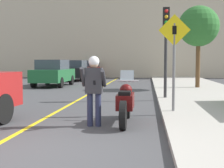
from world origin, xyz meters
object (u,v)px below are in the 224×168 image
motorcycle (125,103)px  street_tree (199,27)px  parked_car_red (92,69)px  parked_car_green (53,73)px  crossing_sign (174,53)px  parked_car_black (75,70)px  person_biker (94,84)px  traffic_light (166,35)px

motorcycle → street_tree: 11.05m
parked_car_red → parked_car_green: bearing=-91.9°
crossing_sign → parked_car_red: 22.79m
parked_car_black → person_biker: bearing=-75.5°
motorcycle → parked_car_green: parked_car_green is taller
person_biker → parked_car_red: person_biker is taller
traffic_light → street_tree: (2.09, 5.29, 0.89)m
traffic_light → parked_car_green: size_ratio=0.85×
motorcycle → parked_car_black: parked_car_black is taller
traffic_light → street_tree: bearing=68.5°
crossing_sign → parked_car_green: (-6.70, 10.12, -0.94)m
motorcycle → parked_car_red: 23.79m
traffic_light → parked_car_black: 14.31m
person_biker → parked_car_green: person_biker is taller
person_biker → street_tree: 11.57m
traffic_light → parked_car_green: 9.60m
traffic_light → parked_car_red: bearing=108.8°
person_biker → crossing_sign: crossing_sign is taller
crossing_sign → street_tree: street_tree is taller
person_biker → parked_car_green: bearing=111.4°
traffic_light → parked_car_green: traffic_light is taller
crossing_sign → parked_car_green: 12.17m
motorcycle → traffic_light: traffic_light is taller
person_biker → crossing_sign: (2.02, 1.82, 0.77)m
traffic_light → crossing_sign: bearing=-89.3°
person_biker → parked_car_red: 24.08m
motorcycle → parked_car_red: (-5.00, 23.26, 0.34)m
person_biker → traffic_light: traffic_light is taller
crossing_sign → traffic_light: (-0.04, 3.44, 0.81)m
person_biker → street_tree: street_tree is taller
person_biker → parked_car_red: bearing=100.2°
traffic_light → person_biker: bearing=-110.7°
parked_car_green → parked_car_red: (0.39, 11.76, 0.00)m
street_tree → parked_car_black: street_tree is taller
crossing_sign → parked_car_green: size_ratio=0.66×
street_tree → parked_car_red: size_ratio=1.08×
parked_car_green → parked_car_black: (0.05, 5.89, 0.00)m
street_tree → parked_car_green: street_tree is taller
crossing_sign → traffic_light: 3.53m
motorcycle → parked_car_black: size_ratio=0.53×
person_biker → street_tree: size_ratio=0.37×
motorcycle → parked_car_green: bearing=115.1°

